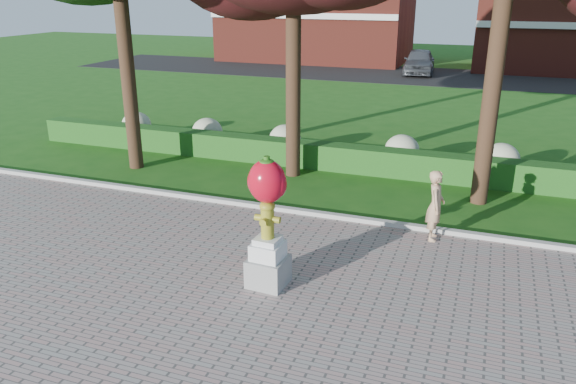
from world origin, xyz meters
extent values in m
plane|color=#1C5214|center=(0.00, 0.00, 0.00)|extent=(100.00, 100.00, 0.00)
cube|color=#ADADA5|center=(0.00, 3.00, 0.07)|extent=(40.00, 0.18, 0.15)
cube|color=#154513|center=(0.00, 7.00, 0.40)|extent=(24.00, 0.70, 0.80)
ellipsoid|color=beige|center=(-9.00, 8.00, 0.55)|extent=(1.10, 1.10, 0.99)
ellipsoid|color=beige|center=(-6.00, 8.00, 0.55)|extent=(1.10, 1.10, 0.99)
ellipsoid|color=beige|center=(-3.00, 8.00, 0.55)|extent=(1.10, 1.10, 0.99)
ellipsoid|color=beige|center=(1.00, 8.00, 0.55)|extent=(1.10, 1.10, 0.99)
ellipsoid|color=beige|center=(4.00, 8.00, 0.55)|extent=(1.10, 1.10, 0.99)
cube|color=black|center=(0.00, 28.00, 0.01)|extent=(50.00, 8.00, 0.02)
cube|color=maroon|center=(-10.00, 34.00, 3.50)|extent=(14.00, 8.00, 7.00)
cube|color=maroon|center=(8.00, 34.00, 3.20)|extent=(12.00, 8.00, 6.40)
cylinder|color=black|center=(-7.00, 5.00, 3.36)|extent=(0.44, 0.44, 6.72)
cylinder|color=black|center=(-2.00, 6.00, 3.08)|extent=(0.44, 0.44, 6.16)
cylinder|color=black|center=(3.50, 5.50, 3.64)|extent=(0.44, 0.44, 7.28)
cube|color=gray|center=(-0.15, -0.63, 0.32)|extent=(0.74, 0.74, 0.57)
cube|color=silver|center=(-0.15, -0.63, 0.77)|extent=(0.60, 0.60, 0.32)
cube|color=silver|center=(-0.15, -0.63, 0.98)|extent=(0.48, 0.48, 0.11)
cylinder|color=olive|center=(-0.15, -0.63, 1.35)|extent=(0.25, 0.25, 0.63)
ellipsoid|color=olive|center=(-0.15, -0.63, 1.67)|extent=(0.29, 0.29, 0.21)
cylinder|color=olive|center=(-0.33, -0.63, 1.42)|extent=(0.14, 0.12, 0.12)
cylinder|color=olive|center=(0.03, -0.63, 1.42)|extent=(0.14, 0.12, 0.12)
cylinder|color=olive|center=(-0.15, -0.80, 1.42)|extent=(0.14, 0.14, 0.14)
cylinder|color=olive|center=(-0.15, -0.63, 1.76)|extent=(0.09, 0.09, 0.06)
ellipsoid|color=#B9091C|center=(-0.15, -0.63, 2.16)|extent=(0.71, 0.64, 0.82)
ellipsoid|color=#B9091C|center=(-0.36, -0.63, 2.14)|extent=(0.35, 0.35, 0.52)
ellipsoid|color=#B9091C|center=(0.05, -0.63, 2.14)|extent=(0.35, 0.35, 0.52)
cylinder|color=#286015|center=(-0.15, -0.63, 2.57)|extent=(0.11, 0.11, 0.14)
ellipsoid|color=#286015|center=(-0.15, -0.63, 2.53)|extent=(0.27, 0.27, 0.09)
imported|color=tan|center=(2.61, 2.60, 0.86)|extent=(0.44, 0.63, 1.64)
imported|color=#45494E|center=(-1.25, 28.76, 0.83)|extent=(2.32, 4.90, 1.62)
camera|label=1|loc=(3.51, -9.55, 5.50)|focal=35.00mm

